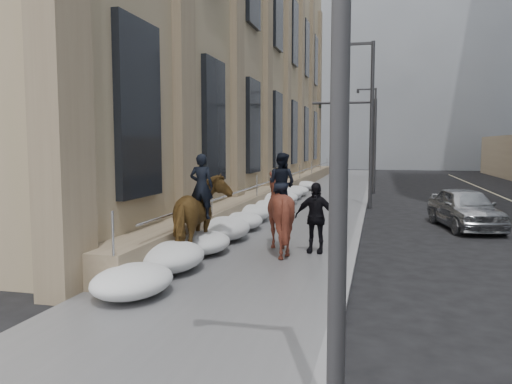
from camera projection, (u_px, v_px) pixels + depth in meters
ground at (230, 280)px, 11.47m from camera, size 140.00×140.00×0.00m
sidewalk at (298, 217)px, 21.13m from camera, size 5.00×80.00×0.12m
curb at (361, 219)px, 20.51m from camera, size 0.24×80.00×0.12m
limestone_building at (241, 52)px, 31.18m from camera, size 6.10×44.00×18.00m
bg_building_mid at (386, 64)px, 67.22m from camera, size 30.00×12.00×28.00m
bg_building_far at (322, 103)px, 81.57m from camera, size 24.00×12.00×20.00m
streetlight_mid at (368, 114)px, 23.92m from camera, size 1.71×0.24×8.00m
streetlight_far at (373, 128)px, 43.26m from camera, size 1.71×0.24×8.00m
traffic_signal at (360, 131)px, 31.87m from camera, size 4.10×0.22×6.00m
snow_bank at (255, 212)px, 19.60m from camera, size 1.70×18.10×0.76m
mounted_horse_left at (202, 215)px, 13.10m from camera, size 1.37×2.66×2.75m
mounted_horse_right at (279, 209)px, 13.93m from camera, size 2.41×2.53×2.76m
pedestrian at (315, 218)px, 13.74m from camera, size 1.18×0.58×1.95m
car_silver at (465, 208)px, 18.49m from camera, size 2.60×4.74×1.53m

